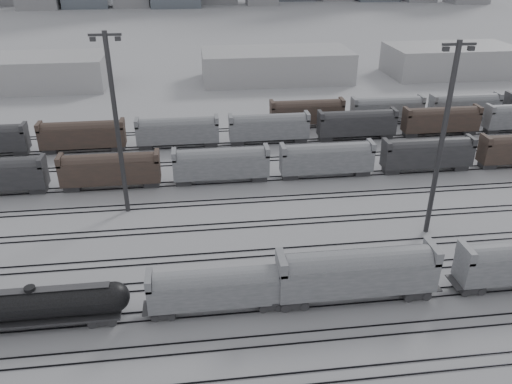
{
  "coord_description": "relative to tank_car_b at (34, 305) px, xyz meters",
  "views": [
    {
      "loc": [
        -12.52,
        -39.89,
        34.54
      ],
      "look_at": [
        -5.01,
        19.85,
        4.0
      ],
      "focal_mm": 35.0,
      "sensor_mm": 36.0,
      "label": 1
    }
  ],
  "objects": [
    {
      "name": "ground",
      "position": [
        29.31,
        -1.0,
        -2.65
      ],
      "size": [
        900.0,
        900.0,
        0.0
      ],
      "primitive_type": "plane",
      "color": "#A9A9AE",
      "rests_on": "ground"
    },
    {
      "name": "tracks",
      "position": [
        29.31,
        16.5,
        -2.57
      ],
      "size": [
        220.0,
        71.5,
        0.16
      ],
      "color": "black",
      "rests_on": "ground"
    },
    {
      "name": "tank_car_b",
      "position": [
        0.0,
        0.0,
        0.0
      ],
      "size": [
        18.52,
        3.09,
        4.58
      ],
      "color": "#27272A",
      "rests_on": "ground"
    },
    {
      "name": "hopper_car_a",
      "position": [
        17.89,
        0.0,
        0.42
      ],
      "size": [
        13.9,
        2.76,
        4.97
      ],
      "color": "#27272A",
      "rests_on": "ground"
    },
    {
      "name": "hopper_car_b",
      "position": [
        32.54,
        0.0,
        1.06
      ],
      "size": [
        16.8,
        3.34,
        6.01
      ],
      "color": "#27272A",
      "rests_on": "ground"
    },
    {
      "name": "light_mast_b",
      "position": [
        6.43,
        23.14,
        10.5
      ],
      "size": [
        3.97,
        0.63,
        24.78
      ],
      "color": "#323235",
      "rests_on": "ground"
    },
    {
      "name": "light_mast_c",
      "position": [
        46.21,
        12.47,
        10.46
      ],
      "size": [
        3.95,
        0.63,
        24.7
      ],
      "color": "#323235",
      "rests_on": "ground"
    },
    {
      "name": "bg_string_near",
      "position": [
        37.31,
        31.0,
        0.15
      ],
      "size": [
        151.0,
        3.0,
        5.6
      ],
      "color": "gray",
      "rests_on": "ground"
    },
    {
      "name": "bg_string_mid",
      "position": [
        47.31,
        47.0,
        0.15
      ],
      "size": [
        151.0,
        3.0,
        5.6
      ],
      "color": "#27272A",
      "rests_on": "ground"
    },
    {
      "name": "bg_string_far",
      "position": [
        64.81,
        55.0,
        0.15
      ],
      "size": [
        66.0,
        3.0,
        5.6
      ],
      "color": "#44332B",
      "rests_on": "ground"
    },
    {
      "name": "warehouse_left",
      "position": [
        -30.69,
        94.0,
        1.35
      ],
      "size": [
        50.0,
        18.0,
        8.0
      ],
      "primitive_type": "cube",
      "color": "#ABAAAD",
      "rests_on": "ground"
    },
    {
      "name": "warehouse_mid",
      "position": [
        39.31,
        94.0,
        1.35
      ],
      "size": [
        40.0,
        18.0,
        8.0
      ],
      "primitive_type": "cube",
      "color": "#ABAAAD",
      "rests_on": "ground"
    },
    {
      "name": "warehouse_right",
      "position": [
        89.31,
        94.0,
        1.35
      ],
      "size": [
        35.0,
        18.0,
        8.0
      ],
      "primitive_type": "cube",
      "color": "#ABAAAD",
      "rests_on": "ground"
    }
  ]
}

